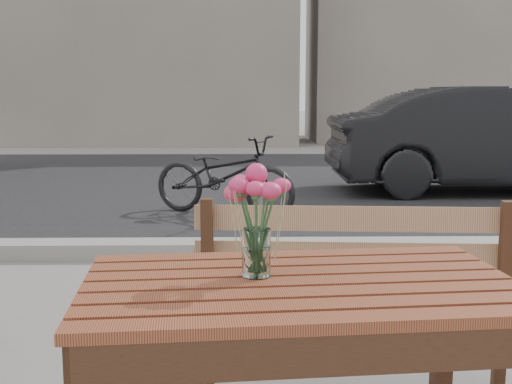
# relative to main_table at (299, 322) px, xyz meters

# --- Properties ---
(street) EXTENTS (30.00, 8.12, 0.12)m
(street) POSITION_rel_main_table_xyz_m (0.07, 5.07, -0.57)
(street) COLOR black
(street) RESTS_ON ground
(main_table) EXTENTS (1.22, 0.78, 0.72)m
(main_table) POSITION_rel_main_table_xyz_m (0.00, 0.00, 0.00)
(main_table) COLOR #572017
(main_table) RESTS_ON ground
(main_bench) EXTENTS (1.33, 0.48, 0.81)m
(main_bench) POSITION_rel_main_table_xyz_m (0.29, 0.77, -0.11)
(main_bench) COLOR #835F44
(main_bench) RESTS_ON ground
(main_vase) EXTENTS (0.17, 0.17, 0.31)m
(main_vase) POSITION_rel_main_table_xyz_m (-0.12, 0.04, 0.31)
(main_vase) COLOR white
(main_vase) RESTS_ON main_table
(parked_car) EXTENTS (3.90, 1.37, 1.28)m
(parked_car) POSITION_rel_main_table_xyz_m (2.86, 6.12, 0.04)
(parked_car) COLOR black
(parked_car) RESTS_ON ground
(bicycle) EXTENTS (1.61, 1.15, 0.80)m
(bicycle) POSITION_rel_main_table_xyz_m (-0.36, 4.66, -0.20)
(bicycle) COLOR black
(bicycle) RESTS_ON ground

